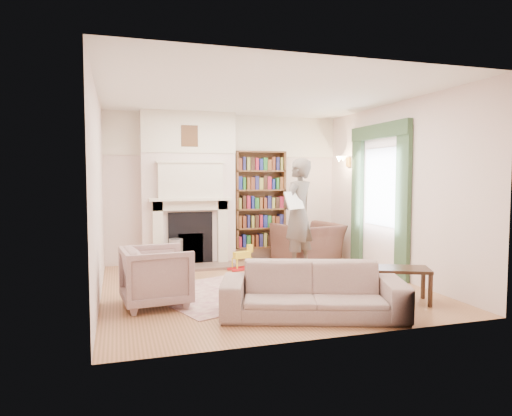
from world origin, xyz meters
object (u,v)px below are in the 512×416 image
object	(u,v)px
sofa	(313,290)
paraffin_heater	(176,255)
bookcase	(260,200)
armchair_reading	(308,243)
man_reading	(298,215)
armchair_left	(156,276)
coffee_table	(401,285)
rocking_horse	(242,258)

from	to	relation	value
sofa	paraffin_heater	distance (m)	3.30
paraffin_heater	bookcase	bearing A→B (deg)	18.69
armchair_reading	paraffin_heater	size ratio (longest dim) A/B	2.05
armchair_reading	man_reading	distance (m)	0.96
armchair_reading	man_reading	xyz separation A→B (m)	(-0.45, -0.60, 0.60)
armchair_left	sofa	bearing A→B (deg)	-125.93
bookcase	armchair_reading	distance (m)	1.25
armchair_left	coffee_table	xyz separation A→B (m)	(3.05, -0.76, -0.15)
man_reading	coffee_table	size ratio (longest dim) A/B	2.77
armchair_reading	armchair_left	world-z (taller)	armchair_left
bookcase	coffee_table	xyz separation A→B (m)	(0.84, -3.43, -0.95)
man_reading	paraffin_heater	xyz separation A→B (m)	(-2.03, 0.57, -0.69)
man_reading	armchair_reading	bearing A→B (deg)	-160.62
bookcase	armchair_left	distance (m)	3.56
armchair_left	rocking_horse	world-z (taller)	armchair_left
armchair_left	man_reading	world-z (taller)	man_reading
sofa	man_reading	xyz separation A→B (m)	(0.83, 2.50, 0.66)
armchair_reading	rocking_horse	size ratio (longest dim) A/B	2.30
armchair_left	man_reading	xyz separation A→B (m)	(2.54, 1.52, 0.59)
paraffin_heater	rocking_horse	size ratio (longest dim) A/B	1.12
bookcase	coffee_table	world-z (taller)	bookcase
armchair_left	paraffin_heater	distance (m)	2.16
bookcase	sofa	world-z (taller)	bookcase
armchair_left	paraffin_heater	xyz separation A→B (m)	(0.50, 2.10, -0.10)
bookcase	man_reading	size ratio (longest dim) A/B	0.96
rocking_horse	coffee_table	bearing A→B (deg)	-77.87
rocking_horse	armchair_reading	bearing A→B (deg)	-4.14
sofa	paraffin_heater	size ratio (longest dim) A/B	3.83
armchair_left	man_reading	bearing A→B (deg)	-65.03
bookcase	rocking_horse	distance (m)	1.43
sofa	coffee_table	xyz separation A→B (m)	(1.35, 0.22, -0.08)
man_reading	paraffin_heater	distance (m)	2.22
rocking_horse	paraffin_heater	bearing A→B (deg)	147.28
bookcase	sofa	size ratio (longest dim) A/B	0.88
man_reading	paraffin_heater	size ratio (longest dim) A/B	3.52
armchair_reading	rocking_horse	distance (m)	1.43
man_reading	coffee_table	distance (m)	2.45
armchair_left	coffee_table	size ratio (longest dim) A/B	1.18
bookcase	coffee_table	size ratio (longest dim) A/B	2.64
bookcase	rocking_horse	bearing A→B (deg)	-124.57
armchair_reading	man_reading	world-z (taller)	man_reading
armchair_reading	rocking_horse	world-z (taller)	armchair_reading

